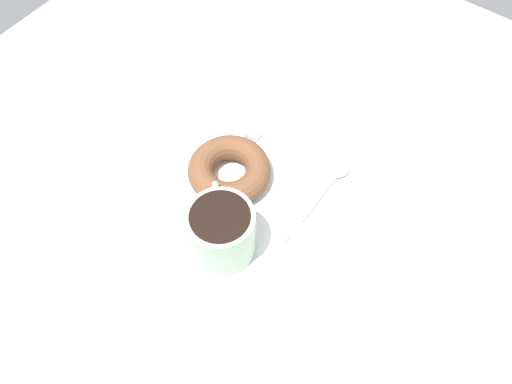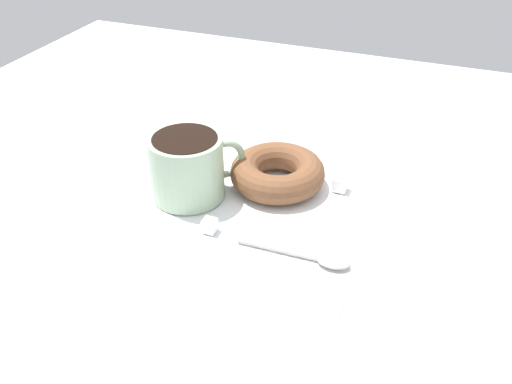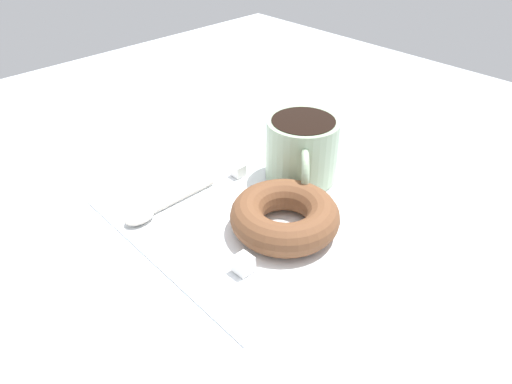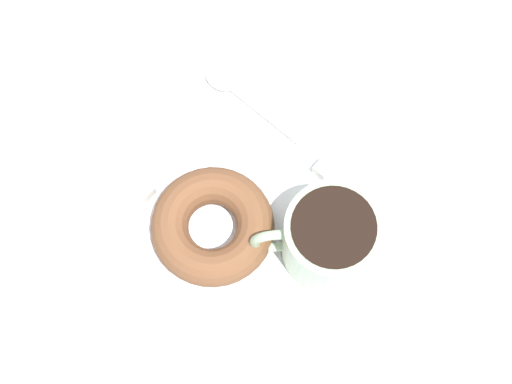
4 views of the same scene
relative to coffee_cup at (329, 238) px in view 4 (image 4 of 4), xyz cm
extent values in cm
cube|color=#B2BCC6|center=(7.09, -2.27, -5.45)|extent=(120.00, 120.00, 2.00)
cube|color=white|center=(8.60, 0.62, -4.30)|extent=(29.84, 29.84, 0.30)
cylinder|color=#9EB793|center=(-0.13, -0.13, -0.20)|extent=(9.03, 9.03, 7.92)
cylinder|color=black|center=(-0.13, -0.13, 3.56)|extent=(7.83, 7.83, 0.60)
torus|color=#9EB793|center=(3.40, 3.36, -0.20)|extent=(4.43, 4.39, 5.33)
torus|color=brown|center=(9.42, 6.02, -2.30)|extent=(12.09, 12.09, 3.71)
ellipsoid|color=#B7B2A8|center=(20.12, -6.54, -3.70)|extent=(3.63, 2.45, 0.90)
cylinder|color=#B7B2A8|center=(14.19, -6.62, -3.87)|extent=(9.90, 0.70, 0.56)
cube|color=white|center=(17.23, 7.74, -3.28)|extent=(1.76, 1.76, 1.76)
cube|color=white|center=(5.48, -5.95, -3.40)|extent=(1.51, 1.51, 1.51)
camera|label=1|loc=(-26.65, -25.12, 65.21)|focal=40.00mm
camera|label=2|loc=(29.04, -52.34, 35.73)|focal=40.00mm
camera|label=3|loc=(42.02, 35.24, 30.51)|focal=35.00mm
camera|label=4|loc=(-8.94, 20.18, 77.54)|focal=60.00mm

